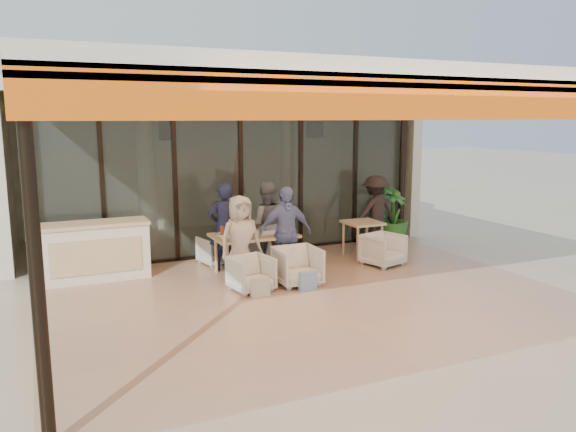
# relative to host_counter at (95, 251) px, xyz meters

# --- Properties ---
(ground) EXTENTS (70.00, 70.00, 0.00)m
(ground) POSITION_rel_host_counter_xyz_m (2.96, -2.30, -0.53)
(ground) COLOR #C6B293
(ground) RESTS_ON ground
(terrace_floor) EXTENTS (8.00, 6.00, 0.01)m
(terrace_floor) POSITION_rel_host_counter_xyz_m (2.96, -2.30, -0.53)
(terrace_floor) COLOR tan
(terrace_floor) RESTS_ON ground
(terrace_structure) EXTENTS (8.00, 6.00, 3.40)m
(terrace_structure) POSITION_rel_host_counter_xyz_m (2.96, -2.56, 2.72)
(terrace_structure) COLOR silver
(terrace_structure) RESTS_ON ground
(glass_storefront) EXTENTS (8.08, 0.10, 3.20)m
(glass_storefront) POSITION_rel_host_counter_xyz_m (2.96, 0.70, 1.07)
(glass_storefront) COLOR #9EADA3
(glass_storefront) RESTS_ON ground
(interior_block) EXTENTS (9.05, 3.62, 3.52)m
(interior_block) POSITION_rel_host_counter_xyz_m (2.97, 3.02, 1.70)
(interior_block) COLOR silver
(interior_block) RESTS_ON ground
(host_counter) EXTENTS (1.85, 0.65, 1.04)m
(host_counter) POSITION_rel_host_counter_xyz_m (0.00, 0.00, 0.00)
(host_counter) COLOR silver
(host_counter) RESTS_ON ground
(dining_table) EXTENTS (1.50, 0.90, 0.93)m
(dining_table) POSITION_rel_host_counter_xyz_m (2.67, -0.76, 0.16)
(dining_table) COLOR #DBBC85
(dining_table) RESTS_ON ground
(chair_far_left) EXTENTS (0.71, 0.68, 0.62)m
(chair_far_left) POSITION_rel_host_counter_xyz_m (2.25, 0.19, -0.22)
(chair_far_left) COLOR white
(chair_far_left) RESTS_ON ground
(chair_far_right) EXTENTS (0.67, 0.63, 0.67)m
(chair_far_right) POSITION_rel_host_counter_xyz_m (3.09, 0.19, -0.20)
(chair_far_right) COLOR white
(chair_far_right) RESTS_ON ground
(chair_near_left) EXTENTS (0.71, 0.68, 0.65)m
(chair_near_left) POSITION_rel_host_counter_xyz_m (2.25, -1.71, -0.21)
(chair_near_left) COLOR white
(chair_near_left) RESTS_ON ground
(chair_near_right) EXTENTS (0.72, 0.67, 0.73)m
(chair_near_right) POSITION_rel_host_counter_xyz_m (3.09, -1.71, -0.17)
(chair_near_right) COLOR white
(chair_near_right) RESTS_ON ground
(diner_navy) EXTENTS (0.61, 0.41, 1.65)m
(diner_navy) POSITION_rel_host_counter_xyz_m (2.25, -0.31, 0.29)
(diner_navy) COLOR #171A33
(diner_navy) RESTS_ON ground
(diner_grey) EXTENTS (0.94, 0.83, 1.63)m
(diner_grey) POSITION_rel_host_counter_xyz_m (3.09, -0.31, 0.28)
(diner_grey) COLOR slate
(diner_grey) RESTS_ON ground
(diner_cream) EXTENTS (0.78, 0.54, 1.53)m
(diner_cream) POSITION_rel_host_counter_xyz_m (2.25, -1.21, 0.23)
(diner_cream) COLOR beige
(diner_cream) RESTS_ON ground
(diner_periwinkle) EXTENTS (0.99, 0.47, 1.64)m
(diner_periwinkle) POSITION_rel_host_counter_xyz_m (3.09, -1.21, 0.29)
(diner_periwinkle) COLOR #6972B0
(diner_periwinkle) RESTS_ON ground
(tote_bag_cream) EXTENTS (0.30, 0.10, 0.34)m
(tote_bag_cream) POSITION_rel_host_counter_xyz_m (2.25, -2.11, -0.36)
(tote_bag_cream) COLOR silver
(tote_bag_cream) RESTS_ON ground
(tote_bag_blue) EXTENTS (0.30, 0.10, 0.34)m
(tote_bag_blue) POSITION_rel_host_counter_xyz_m (3.09, -2.11, -0.36)
(tote_bag_blue) COLOR #99BFD8
(tote_bag_blue) RESTS_ON ground
(side_table) EXTENTS (0.70, 0.70, 0.74)m
(side_table) POSITION_rel_host_counter_xyz_m (5.13, -0.51, 0.11)
(side_table) COLOR #DBBC85
(side_table) RESTS_ON ground
(side_chair) EXTENTS (0.82, 0.79, 0.69)m
(side_chair) POSITION_rel_host_counter_xyz_m (5.13, -1.26, -0.19)
(side_chair) COLOR white
(side_chair) RESTS_ON ground
(standing_woman) EXTENTS (1.09, 0.70, 1.60)m
(standing_woman) POSITION_rel_host_counter_xyz_m (5.80, 0.07, 0.27)
(standing_woman) COLOR black
(standing_woman) RESTS_ON ground
(potted_palm) EXTENTS (1.02, 1.02, 1.32)m
(potted_palm) POSITION_rel_host_counter_xyz_m (6.35, 0.20, 0.13)
(potted_palm) COLOR #1E5919
(potted_palm) RESTS_ON ground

